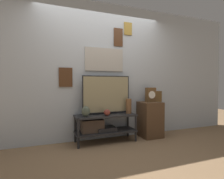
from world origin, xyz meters
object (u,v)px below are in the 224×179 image
at_px(television, 106,94).
at_px(vase_urn_stoneware, 86,111).
at_px(vase_tall_ceramic, 129,106).
at_px(mantel_clock, 151,95).
at_px(vase_round_glass, 107,113).

relative_size(television, vase_urn_stoneware, 5.04).
distance_m(vase_tall_ceramic, mantel_clock, 0.58).
bearing_deg(vase_round_glass, television, 74.13).
bearing_deg(television, mantel_clock, -2.51).
relative_size(vase_tall_ceramic, vase_urn_stoneware, 1.55).
relative_size(vase_round_glass, vase_tall_ceramic, 0.41).
xyz_separation_m(vase_round_glass, vase_urn_stoneware, (-0.38, 0.05, 0.03)).
height_order(television, vase_round_glass, television).
xyz_separation_m(television, vase_urn_stoneware, (-0.44, -0.15, -0.28)).
xyz_separation_m(vase_round_glass, mantel_clock, (1.02, 0.16, 0.29)).
bearing_deg(television, vase_urn_stoneware, -160.72).
relative_size(vase_round_glass, mantel_clock, 0.40).
height_order(vase_urn_stoneware, mantel_clock, mantel_clock).
height_order(television, mantel_clock, television).
relative_size(vase_urn_stoneware, mantel_clock, 0.63).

